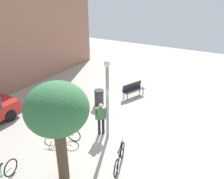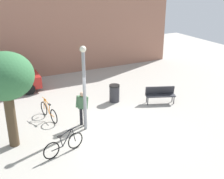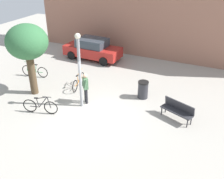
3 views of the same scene
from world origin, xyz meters
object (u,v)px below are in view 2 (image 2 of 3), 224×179
(plaza_tree, at_px, (5,78))
(bicycle_orange, at_px, (49,112))
(lamppost, at_px, (84,83))
(person_by_lamppost, at_px, (83,106))
(parked_car_red, at_px, (3,81))
(bicycle_black, at_px, (64,145))
(park_bench, at_px, (160,93))
(trash_bin, at_px, (114,93))

(plaza_tree, bearing_deg, bicycle_orange, 41.06)
(lamppost, height_order, bicycle_orange, lamppost)
(person_by_lamppost, bearing_deg, parked_car_red, 115.71)
(lamppost, xyz_separation_m, bicycle_black, (-1.49, -1.44, -1.85))
(parked_car_red, bearing_deg, park_bench, -35.01)
(park_bench, xyz_separation_m, trash_bin, (-2.16, 1.26, -0.06))
(lamppost, xyz_separation_m, trash_bin, (2.58, 2.17, -1.74))
(plaza_tree, height_order, bicycle_black, plaza_tree)
(park_bench, xyz_separation_m, bicycle_orange, (-5.98, 0.82, -0.16))
(trash_bin, bearing_deg, lamppost, -139.98)
(person_by_lamppost, distance_m, plaza_tree, 3.75)
(person_by_lamppost, height_order, bicycle_black, person_by_lamppost)
(parked_car_red, relative_size, trash_bin, 4.36)
(bicycle_orange, distance_m, parked_car_red, 4.69)
(trash_bin, bearing_deg, plaza_tree, -159.79)
(lamppost, relative_size, parked_car_red, 0.91)
(lamppost, height_order, parked_car_red, lamppost)
(person_by_lamppost, distance_m, trash_bin, 3.14)
(lamppost, bearing_deg, parked_car_red, 113.99)
(bicycle_black, height_order, trash_bin, trash_bin)
(person_by_lamppost, height_order, plaza_tree, plaza_tree)
(person_by_lamppost, distance_m, parked_car_red, 6.38)
(plaza_tree, xyz_separation_m, bicycle_orange, (1.91, 1.66, -2.56))
(plaza_tree, distance_m, parked_car_red, 6.47)
(lamppost, bearing_deg, bicycle_black, -135.87)
(person_by_lamppost, relative_size, park_bench, 1.01)
(lamppost, distance_m, parked_car_red, 6.88)
(trash_bin, bearing_deg, bicycle_orange, -173.32)
(lamppost, xyz_separation_m, park_bench, (4.74, 0.90, -1.68))
(parked_car_red, distance_m, trash_bin, 6.64)
(bicycle_orange, height_order, parked_car_red, parked_car_red)
(lamppost, distance_m, plaza_tree, 3.22)
(person_by_lamppost, distance_m, bicycle_black, 2.46)
(bicycle_orange, bearing_deg, plaza_tree, -138.94)
(plaza_tree, distance_m, trash_bin, 6.57)
(plaza_tree, bearing_deg, lamppost, -1.12)
(person_by_lamppost, xyz_separation_m, plaza_tree, (-3.18, -0.33, 1.97))
(trash_bin, bearing_deg, bicycle_black, -138.42)
(park_bench, height_order, parked_car_red, parked_car_red)
(lamppost, distance_m, park_bench, 5.11)
(person_by_lamppost, relative_size, plaza_tree, 0.42)
(park_bench, bearing_deg, plaza_tree, -173.90)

